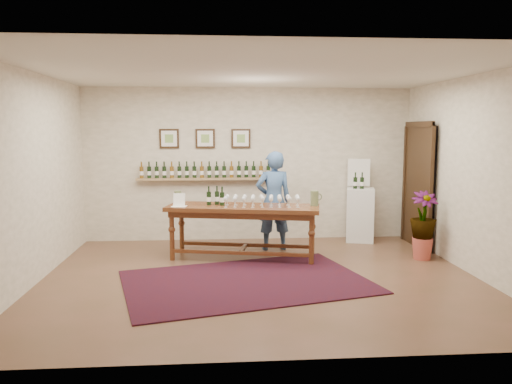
{
  "coord_description": "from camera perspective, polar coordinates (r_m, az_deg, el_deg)",
  "views": [
    {
      "loc": [
        -0.57,
        -6.69,
        2.04
      ],
      "look_at": [
        0.0,
        0.8,
        1.1
      ],
      "focal_mm": 35.0,
      "sensor_mm": 36.0,
      "label": 1
    }
  ],
  "objects": [
    {
      "name": "ground",
      "position": [
        7.01,
        0.5,
        -9.77
      ],
      "size": [
        6.0,
        6.0,
        0.0
      ],
      "primitive_type": "plane",
      "color": "brown",
      "rests_on": "ground"
    },
    {
      "name": "pedestal_bottles",
      "position": [
        9.23,
        11.65,
        1.29
      ],
      "size": [
        0.31,
        0.15,
        0.3
      ],
      "primitive_type": null,
      "rotation": [
        0.0,
        0.0,
        -0.26
      ],
      "color": "black",
      "rests_on": "display_pedestal"
    },
    {
      "name": "rug",
      "position": [
        6.81,
        -1.11,
        -10.21
      ],
      "size": [
        3.62,
        2.86,
        0.02
      ],
      "primitive_type": "cube",
      "rotation": [
        0.0,
        0.0,
        0.25
      ],
      "color": "#4A0D0D",
      "rests_on": "ground"
    },
    {
      "name": "pitcher_left",
      "position": [
        8.19,
        -8.93,
        -0.58
      ],
      "size": [
        0.16,
        0.16,
        0.21
      ],
      "primitive_type": null,
      "rotation": [
        0.0,
        0.0,
        -0.24
      ],
      "color": "#647146",
      "rests_on": "tasting_table"
    },
    {
      "name": "tasting_table",
      "position": [
        7.89,
        -1.48,
        -2.49
      ],
      "size": [
        2.5,
        1.24,
        0.85
      ],
      "rotation": [
        0.0,
        0.0,
        -0.21
      ],
      "color": "#4A2112",
      "rests_on": "ground"
    },
    {
      "name": "pitcher_right",
      "position": [
        7.9,
        6.7,
        -0.72
      ],
      "size": [
        0.19,
        0.19,
        0.24
      ],
      "primitive_type": null,
      "rotation": [
        0.0,
        0.0,
        -0.3
      ],
      "color": "#647146",
      "rests_on": "tasting_table"
    },
    {
      "name": "display_pedestal",
      "position": [
        9.36,
        11.8,
        -2.56
      ],
      "size": [
        0.6,
        0.6,
        0.97
      ],
      "primitive_type": "cube",
      "rotation": [
        0.0,
        0.0,
        -0.26
      ],
      "color": "white",
      "rests_on": "ground"
    },
    {
      "name": "info_sign",
      "position": [
        9.42,
        11.67,
        2.2
      ],
      "size": [
        0.4,
        0.12,
        0.56
      ],
      "primitive_type": "cube",
      "rotation": [
        0.0,
        0.0,
        -0.26
      ],
      "color": "white",
      "rests_on": "display_pedestal"
    },
    {
      "name": "room_shell",
      "position": [
        9.0,
        13.01,
        1.09
      ],
      "size": [
        6.0,
        6.0,
        6.0
      ],
      "color": "#F4E6CF",
      "rests_on": "ground"
    },
    {
      "name": "person",
      "position": [
        8.46,
        2.03,
        -1.01
      ],
      "size": [
        0.65,
        0.46,
        1.68
      ],
      "primitive_type": "imported",
      "rotation": [
        0.0,
        0.0,
        3.24
      ],
      "color": "#3A5B8B",
      "rests_on": "ground"
    },
    {
      "name": "table_bottles",
      "position": [
        7.97,
        -4.57,
        -0.47
      ],
      "size": [
        0.3,
        0.23,
        0.28
      ],
      "primitive_type": null,
      "rotation": [
        0.0,
        0.0,
        -0.34
      ],
      "color": "black",
      "rests_on": "tasting_table"
    },
    {
      "name": "potted_plant",
      "position": [
        8.29,
        18.56,
        -3.63
      ],
      "size": [
        0.5,
        0.5,
        0.93
      ],
      "rotation": [
        0.0,
        0.0,
        -0.01
      ],
      "color": "#B3493B",
      "rests_on": "ground"
    },
    {
      "name": "menu_card",
      "position": [
        7.89,
        -8.77,
        -0.88
      ],
      "size": [
        0.25,
        0.2,
        0.2
      ],
      "primitive_type": "cube",
      "rotation": [
        0.0,
        0.0,
        -0.15
      ],
      "color": "white",
      "rests_on": "tasting_table"
    },
    {
      "name": "table_glasses",
      "position": [
        7.8,
        0.67,
        -0.98
      ],
      "size": [
        1.32,
        0.41,
        0.18
      ],
      "primitive_type": null,
      "rotation": [
        0.0,
        0.0,
        -0.09
      ],
      "color": "white",
      "rests_on": "tasting_table"
    }
  ]
}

